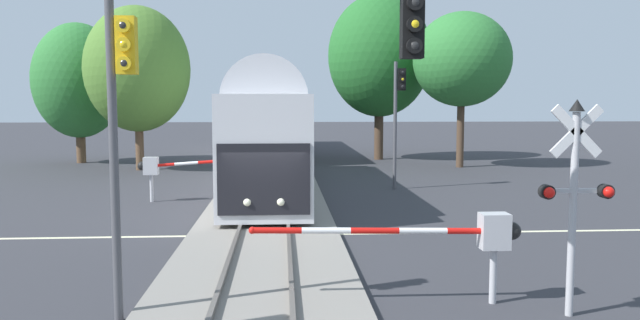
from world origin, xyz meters
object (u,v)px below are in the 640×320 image
oak_far_right (462,60)px  crossing_gate_near (468,234)px  traffic_signal_far_side (398,104)px  traffic_signal_median (120,109)px  elm_centre_background (379,56)px  crossing_gate_far (164,166)px  oak_behind_train (137,69)px  crossing_signal_mast (575,185)px  traffic_signal_near_right (591,62)px  pine_left_background (79,81)px  commuter_train (273,122)px

oak_far_right → crossing_gate_near: bearing=-106.4°
traffic_signal_far_side → traffic_signal_median: bearing=-116.4°
elm_centre_background → traffic_signal_far_side: bearing=-95.8°
crossing_gate_far → oak_far_right: (15.70, 12.16, 5.17)m
traffic_signal_median → oak_behind_train: oak_behind_train is taller
traffic_signal_median → traffic_signal_far_side: 18.31m
crossing_gate_near → traffic_signal_far_side: bearing=83.9°
oak_behind_train → crossing_signal_mast: bearing=-61.7°
traffic_signal_median → traffic_signal_near_right: 7.89m
elm_centre_background → pine_left_background: bearing=-176.5°
commuter_train → pine_left_background: pine_left_background is taller
oak_far_right → oak_behind_train: bearing=-179.0°
oak_behind_train → pine_left_background: bearing=136.7°
pine_left_background → traffic_signal_far_side: bearing=-36.0°
commuter_train → crossing_gate_far: 13.89m
crossing_gate_far → elm_centre_background: 21.88m
commuter_train → traffic_signal_near_right: (5.40, -28.20, 1.80)m
commuter_train → pine_left_background: (-12.78, 3.28, 2.63)m
crossing_signal_mast → pine_left_background: 35.61m
crossing_gate_near → traffic_signal_far_side: size_ratio=0.91×
pine_left_background → commuter_train: bearing=-14.4°
crossing_gate_near → elm_centre_background: 31.32m
traffic_signal_far_side → elm_centre_background: 15.21m
crossing_gate_near → traffic_signal_median: 6.93m
crossing_gate_near → traffic_signal_median: (-6.46, -0.55, 2.45)m
crossing_signal_mast → crossing_gate_far: bearing=126.1°
elm_centre_background → oak_behind_train: bearing=-159.0°
crossing_signal_mast → traffic_signal_median: (-8.17, 0.25, 1.39)m
traffic_signal_far_side → pine_left_background: (-18.62, 13.54, 1.52)m
commuter_train → oak_far_right: size_ratio=4.47×
traffic_signal_near_right → traffic_signal_median: bearing=168.7°
traffic_signal_far_side → oak_behind_train: 16.47m
crossing_gate_near → pine_left_background: 34.16m
elm_centre_background → crossing_gate_near: bearing=-96.0°
crossing_gate_near → pine_left_background: pine_left_background is taller
crossing_gate_far → oak_far_right: 20.52m
commuter_train → oak_far_right: (11.53, -1.01, 3.81)m
crossing_signal_mast → oak_far_right: (5.66, 25.90, 4.14)m
crossing_gate_near → traffic_signal_median: bearing=-175.1°
traffic_signal_median → oak_far_right: size_ratio=0.61×
crossing_signal_mast → traffic_signal_median: size_ratio=0.70×
traffic_signal_median → elm_centre_background: size_ratio=0.50×
traffic_signal_far_side → commuter_train: bearing=119.6°
crossing_signal_mast → oak_behind_train: 29.23m
crossing_gate_near → crossing_signal_mast: crossing_signal_mast is taller
elm_centre_background → pine_left_background: (-20.13, -1.22, -1.81)m
traffic_signal_near_right → oak_far_right: bearing=77.3°
traffic_signal_near_right → crossing_gate_near: bearing=120.8°
crossing_gate_near → oak_far_right: size_ratio=0.56×
traffic_signal_far_side → oak_far_right: 11.19m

